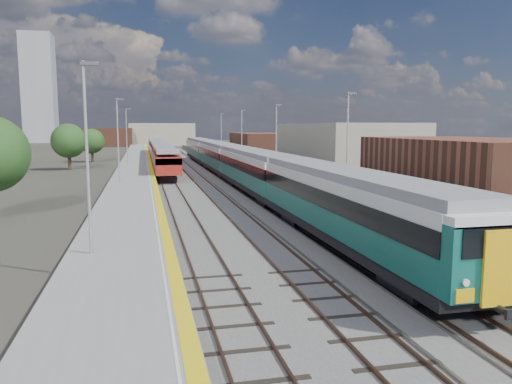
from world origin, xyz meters
name	(u,v)px	position (x,y,z in m)	size (l,w,h in m)	color
ground	(209,175)	(0.00, 50.00, 0.00)	(320.00, 320.00, 0.00)	#47443A
ballast_bed	(189,173)	(-2.25, 52.50, 0.03)	(10.50, 155.00, 0.06)	#565451
tracks	(193,171)	(-1.65, 54.18, 0.11)	(8.96, 160.00, 0.17)	#4C3323
platform_right	(246,168)	(5.28, 52.49, 0.54)	(4.70, 155.00, 8.52)	slate
platform_left	(135,170)	(-9.05, 52.49, 0.52)	(4.30, 155.00, 8.52)	slate
buildings	(106,110)	(-18.12, 138.60, 10.70)	(72.00, 185.50, 40.00)	brown
green_train	(233,161)	(1.50, 40.99, 2.32)	(3.00, 83.33, 3.30)	black
red_train	(160,152)	(-5.50, 66.99, 2.04)	(2.74, 55.53, 3.45)	black
tree_b	(69,141)	(-18.06, 61.01, 4.04)	(4.74, 4.74, 6.43)	#382619
tree_c	(92,141)	(-16.43, 76.20, 3.55)	(4.17, 4.17, 5.65)	#382619
tree_d	(359,142)	(24.55, 59.32, 3.65)	(4.28, 4.28, 5.80)	#382619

